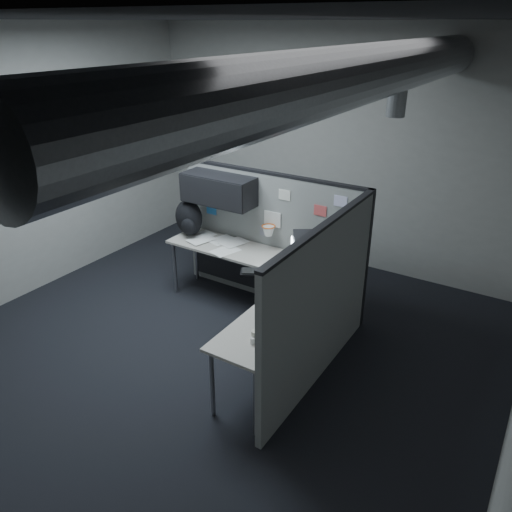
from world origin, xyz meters
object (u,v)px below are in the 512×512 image
Objects in this scene: desk at (262,277)px; backpack at (189,218)px; monitor at (311,254)px; keyboard at (263,273)px; phone at (275,317)px.

desk is 1.34m from backpack.
monitor is 0.55m from keyboard.
keyboard is 0.91m from phone.
phone is at bearing -36.23° from keyboard.
backpack is at bearing -172.09° from monitor.
desk is at bearing -29.87° from backpack.
desk is 1.08m from phone.
keyboard is at bearing 114.83° from phone.
phone is (0.57, -0.72, 0.02)m from keyboard.
monitor is 1.99× the size of phone.
backpack is at bearing 166.23° from desk.
monitor is 1.04m from phone.
keyboard is at bearing -132.71° from monitor.
phone is at bearing -69.15° from monitor.
desk is 5.06× the size of backpack.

